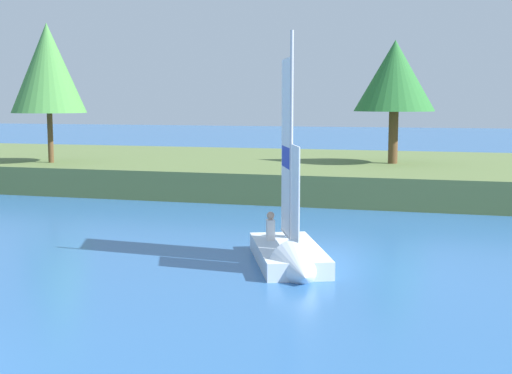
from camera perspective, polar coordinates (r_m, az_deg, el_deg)
name	(u,v)px	position (r m, az deg, el deg)	size (l,w,h in m)	color
shore_bank	(272,171)	(33.13, 1.32, 1.34)	(80.00, 14.13, 1.20)	#5B703D
shoreline_tree_midleft	(48,68)	(32.30, -16.98, 9.45)	(3.31, 3.31, 6.22)	brown
shoreline_tree_centre	(395,76)	(31.09, 11.50, 9.04)	(3.56, 3.56, 5.44)	brown
sailboat	(293,253)	(16.22, 3.09, -5.55)	(2.89, 4.34, 6.07)	silver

